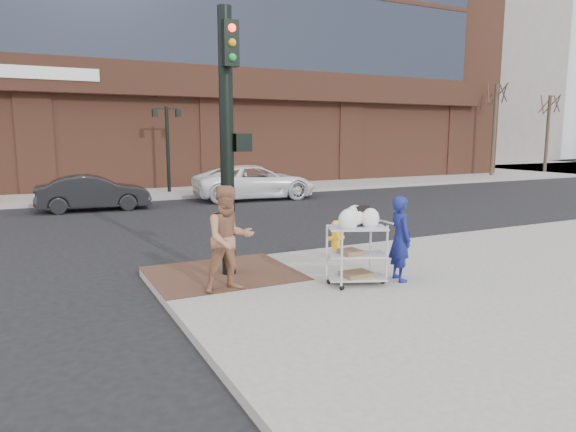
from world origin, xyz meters
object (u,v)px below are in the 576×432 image
lamp_post (167,140)px  traffic_signal_pole (228,136)px  minivan_white (255,182)px  fire_hydrant (336,239)px  woman_blue (400,238)px  utility_cart (357,249)px  sedan_dark (94,193)px  pedestrian_tan (229,239)px

lamp_post → traffic_signal_pole: bearing=-99.2°
minivan_white → fire_hydrant: (-2.96, -11.61, -0.18)m
woman_blue → utility_cart: woman_blue is taller
fire_hydrant → woman_blue: bearing=-86.5°
traffic_signal_pole → utility_cart: 3.19m
traffic_signal_pole → utility_cart: (1.83, -1.64, -2.03)m
traffic_signal_pole → fire_hydrant: size_ratio=5.96×
sedan_dark → minivan_white: 6.86m
fire_hydrant → lamp_post: bearing=90.3°
sedan_dark → utility_cart: bearing=-163.1°
fire_hydrant → sedan_dark: bearing=109.2°
minivan_white → traffic_signal_pole: bearing=159.5°
traffic_signal_pole → pedestrian_tan: size_ratio=2.71×
traffic_signal_pole → woman_blue: size_ratio=3.14×
minivan_white → fire_hydrant: bearing=170.2°
traffic_signal_pole → woman_blue: bearing=-33.6°
lamp_post → utility_cart: 16.97m
pedestrian_tan → sedan_dark: size_ratio=0.45×
lamp_post → utility_cart: lamp_post is taller
sedan_dark → fire_hydrant: size_ratio=4.88×
lamp_post → minivan_white: (3.05, -3.36, -1.86)m
pedestrian_tan → sedan_dark: 12.43m
traffic_signal_pole → sedan_dark: size_ratio=1.22×
utility_cart → sedan_dark: bearing=103.6°
woman_blue → pedestrian_tan: bearing=87.1°
traffic_signal_pole → sedan_dark: traffic_signal_pole is taller
minivan_white → sedan_dark: bearing=98.5°
traffic_signal_pole → utility_cart: traffic_signal_pole is taller
pedestrian_tan → traffic_signal_pole: bearing=68.0°
pedestrian_tan → minivan_white: pedestrian_tan is taller
traffic_signal_pole → minivan_white: bearing=65.0°
woman_blue → minivan_white: 13.95m
pedestrian_tan → utility_cart: size_ratio=1.29×
pedestrian_tan → fire_hydrant: pedestrian_tan is taller
lamp_post → sedan_dark: size_ratio=0.98×
woman_blue → utility_cart: size_ratio=1.11×
utility_cart → fire_hydrant: size_ratio=1.71×
lamp_post → minivan_white: size_ratio=0.73×
lamp_post → fire_hydrant: 15.11m
pedestrian_tan → minivan_white: bearing=64.2°
lamp_post → pedestrian_tan: (-2.86, -16.23, -1.55)m
lamp_post → woman_blue: (0.21, -17.01, -1.67)m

